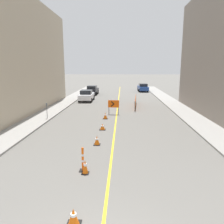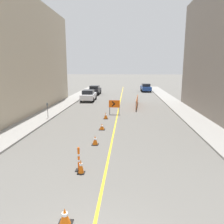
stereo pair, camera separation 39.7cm
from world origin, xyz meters
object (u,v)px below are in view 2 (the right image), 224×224
object	(u,v)px
traffic_cone_second	(81,166)
traffic_cone_fifth	(106,116)
traffic_cone_fourth	(102,127)
parking_meter_near_curb	(47,107)
delineator_post_front	(79,161)
traffic_cone_third	(95,140)
parked_car_curb_mid	(95,90)
traffic_cone_nearest	(65,217)
parked_car_curb_far	(146,88)
arrow_barricade_primary	(114,104)
parked_car_curb_near	(89,95)

from	to	relation	value
traffic_cone_second	traffic_cone_fifth	distance (m)	10.88
traffic_cone_fourth	traffic_cone_fifth	distance (m)	3.69
traffic_cone_fourth	parking_meter_near_curb	bearing A→B (deg)	149.92
delineator_post_front	traffic_cone_third	bearing A→B (deg)	85.89
traffic_cone_fourth	traffic_cone_fifth	world-z (taller)	traffic_cone_fifth
traffic_cone_second	traffic_cone_fourth	world-z (taller)	traffic_cone_second
parked_car_curb_mid	traffic_cone_third	bearing A→B (deg)	-80.42
traffic_cone_nearest	traffic_cone_third	bearing A→B (deg)	90.77
traffic_cone_fourth	parking_meter_near_curb	world-z (taller)	parking_meter_near_curb
traffic_cone_fourth	parked_car_curb_far	xyz separation A→B (m)	(5.68, 27.90, 0.56)
arrow_barricade_primary	parked_car_curb_far	world-z (taller)	parked_car_curb_far
traffic_cone_fourth	traffic_cone_fifth	xyz separation A→B (m)	(-0.06, 3.69, 0.06)
traffic_cone_fifth	arrow_barricade_primary	xyz separation A→B (m)	(0.69, 2.11, 0.74)
delineator_post_front	parked_car_curb_far	world-z (taller)	parked_car_curb_far
traffic_cone_fifth	arrow_barricade_primary	distance (m)	2.34
traffic_cone_second	traffic_cone_nearest	bearing A→B (deg)	-86.55
delineator_post_front	parking_meter_near_curb	size ratio (longest dim) A/B	0.81
traffic_cone_fifth	parked_car_curb_far	xyz separation A→B (m)	(5.74, 24.21, 0.50)
parked_car_curb_near	parked_car_curb_far	distance (m)	16.07
traffic_cone_second	parking_meter_near_curb	xyz separation A→B (m)	(-5.31, 10.36, 0.81)
parked_car_curb_mid	parking_meter_near_curb	world-z (taller)	parked_car_curb_mid
delineator_post_front	parking_meter_near_curb	distance (m)	11.36
traffic_cone_fifth	parking_meter_near_curb	distance (m)	5.49
parked_car_curb_near	parking_meter_near_curb	distance (m)	11.80
delineator_post_front	arrow_barricade_primary	size ratio (longest dim) A/B	0.80
traffic_cone_second	parked_car_curb_mid	world-z (taller)	parked_car_curb_mid
traffic_cone_third	traffic_cone_fifth	size ratio (longest dim) A/B	1.00
parking_meter_near_curb	delineator_post_front	bearing A→B (deg)	-62.92
traffic_cone_third	arrow_barricade_primary	xyz separation A→B (m)	(0.67, 9.21, 0.74)
parked_car_curb_near	parking_meter_near_curb	xyz separation A→B (m)	(-1.82, -11.65, 0.34)
delineator_post_front	arrow_barricade_primary	bearing A→B (deg)	85.84
traffic_cone_second	traffic_cone_third	distance (m)	3.79
traffic_cone_fifth	delineator_post_front	world-z (taller)	delineator_post_front
traffic_cone_third	parked_car_curb_mid	bearing A→B (deg)	98.39
traffic_cone_second	traffic_cone_third	bearing A→B (deg)	88.39
traffic_cone_fourth	traffic_cone_fifth	bearing A→B (deg)	90.92
traffic_cone_third	parked_car_curb_far	distance (m)	31.83
traffic_cone_nearest	traffic_cone_fifth	size ratio (longest dim) A/B	0.94
parked_car_curb_far	parking_meter_near_curb	distance (m)	27.13
parked_car_curb_mid	arrow_barricade_primary	bearing A→B (deg)	-73.72
traffic_cone_nearest	traffic_cone_third	distance (m)	7.13
parked_car_curb_far	traffic_cone_fourth	bearing A→B (deg)	-104.17
traffic_cone_fifth	arrow_barricade_primary	size ratio (longest dim) A/B	0.41
traffic_cone_second	parked_car_curb_mid	xyz separation A→B (m)	(-3.70, 29.61, 0.47)
traffic_cone_second	parked_car_curb_near	xyz separation A→B (m)	(-3.49, 22.01, 0.47)
traffic_cone_nearest	parking_meter_near_curb	distance (m)	14.79
traffic_cone_fourth	parked_car_curb_mid	world-z (taller)	parked_car_curb_mid
traffic_cone_nearest	traffic_cone_fifth	xyz separation A→B (m)	(-0.11, 14.23, 0.02)
traffic_cone_nearest	traffic_cone_fourth	bearing A→B (deg)	90.29
traffic_cone_fourth	arrow_barricade_primary	bearing A→B (deg)	83.78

